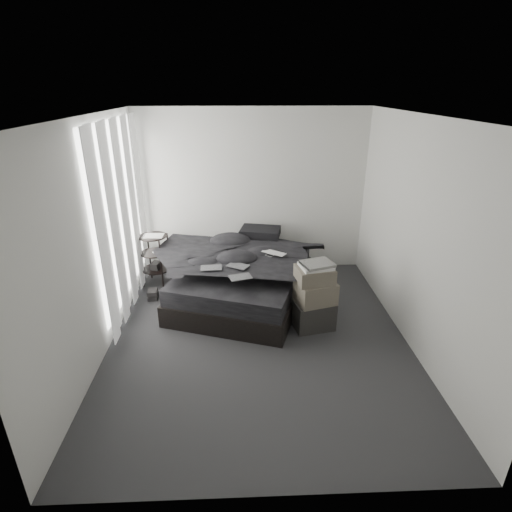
{
  "coord_description": "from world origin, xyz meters",
  "views": [
    {
      "loc": [
        -0.21,
        -4.16,
        2.88
      ],
      "look_at": [
        0.0,
        0.8,
        0.75
      ],
      "focal_mm": 28.0,
      "sensor_mm": 36.0,
      "label": 1
    }
  ],
  "objects_px": {
    "bed": "(244,288)",
    "box_lower": "(313,314)",
    "laptop": "(272,249)",
    "side_stand": "(155,260)"
  },
  "relations": [
    {
      "from": "laptop",
      "to": "side_stand",
      "type": "bearing_deg",
      "value": -162.3
    },
    {
      "from": "side_stand",
      "to": "box_lower",
      "type": "bearing_deg",
      "value": -30.63
    },
    {
      "from": "laptop",
      "to": "side_stand",
      "type": "relative_size",
      "value": 0.44
    },
    {
      "from": "bed",
      "to": "box_lower",
      "type": "distance_m",
      "value": 1.19
    },
    {
      "from": "laptop",
      "to": "side_stand",
      "type": "height_order",
      "value": "laptop"
    },
    {
      "from": "bed",
      "to": "laptop",
      "type": "relative_size",
      "value": 6.24
    },
    {
      "from": "bed",
      "to": "box_lower",
      "type": "bearing_deg",
      "value": -24.59
    },
    {
      "from": "bed",
      "to": "laptop",
      "type": "bearing_deg",
      "value": 7.5
    },
    {
      "from": "side_stand",
      "to": "bed",
      "type": "bearing_deg",
      "value": -20.69
    },
    {
      "from": "bed",
      "to": "box_lower",
      "type": "height_order",
      "value": "box_lower"
    }
  ]
}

